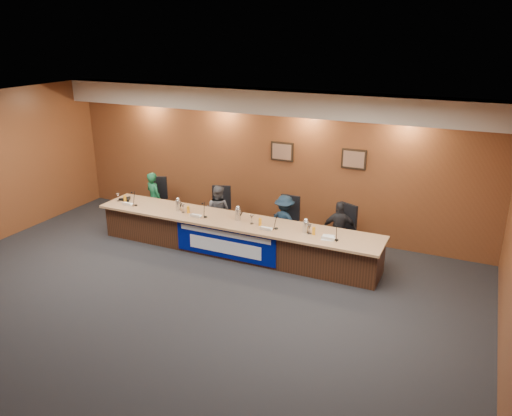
% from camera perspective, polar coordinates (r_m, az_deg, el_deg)
% --- Properties ---
extents(floor, '(10.00, 10.00, 0.00)m').
position_cam_1_polar(floor, '(8.63, -9.87, -11.14)').
color(floor, black).
rests_on(floor, ground).
extents(ceiling, '(10.00, 8.00, 0.04)m').
position_cam_1_polar(ceiling, '(7.52, -11.32, 10.27)').
color(ceiling, silver).
rests_on(ceiling, wall_back).
extents(wall_back, '(10.00, 0.04, 3.20)m').
position_cam_1_polar(wall_back, '(11.27, 1.15, 5.46)').
color(wall_back, brown).
rests_on(wall_back, floor).
extents(soffit, '(10.00, 0.50, 0.50)m').
position_cam_1_polar(soffit, '(10.78, 0.65, 12.13)').
color(soffit, beige).
rests_on(soffit, wall_back).
extents(dais_body, '(6.00, 0.80, 0.70)m').
position_cam_1_polar(dais_body, '(10.30, -2.49, -3.33)').
color(dais_body, '#391E11').
rests_on(dais_body, floor).
extents(dais_top, '(6.10, 0.95, 0.05)m').
position_cam_1_polar(dais_top, '(10.12, -2.65, -1.47)').
color(dais_top, '#A77A53').
rests_on(dais_top, dais_body).
extents(banner, '(2.20, 0.02, 0.65)m').
position_cam_1_polar(banner, '(9.95, -3.58, -4.02)').
color(banner, '#000A6C').
rests_on(banner, dais_body).
extents(banner_text_upper, '(2.00, 0.01, 0.10)m').
position_cam_1_polar(banner_text_upper, '(9.86, -3.64, -2.98)').
color(banner_text_upper, silver).
rests_on(banner_text_upper, banner).
extents(banner_text_lower, '(1.60, 0.01, 0.28)m').
position_cam_1_polar(banner_text_lower, '(9.97, -3.61, -4.47)').
color(banner_text_lower, silver).
rests_on(banner_text_lower, banner).
extents(wall_photo_left, '(0.52, 0.04, 0.42)m').
position_cam_1_polar(wall_photo_left, '(11.03, 3.01, 6.46)').
color(wall_photo_left, black).
rests_on(wall_photo_left, wall_back).
extents(wall_photo_right, '(0.52, 0.04, 0.42)m').
position_cam_1_polar(wall_photo_right, '(10.56, 11.13, 5.50)').
color(wall_photo_right, black).
rests_on(wall_photo_right, wall_back).
extents(panelist_a, '(0.54, 0.45, 1.27)m').
position_cam_1_polar(panelist_a, '(11.96, -11.57, 1.09)').
color(panelist_a, '#134E2E').
rests_on(panelist_a, floor).
extents(panelist_b, '(0.57, 0.45, 1.17)m').
position_cam_1_polar(panelist_b, '(11.09, -4.36, -0.33)').
color(panelist_b, '#525258').
rests_on(panelist_b, floor).
extents(panelist_c, '(0.82, 0.56, 1.16)m').
position_cam_1_polar(panelist_c, '(10.45, 3.26, -1.60)').
color(panelist_c, '#102132').
rests_on(panelist_c, floor).
extents(panelist_d, '(0.76, 0.49, 1.20)m').
position_cam_1_polar(panelist_d, '(10.11, 9.49, -2.52)').
color(panelist_d, black).
rests_on(panelist_d, floor).
extents(office_chair_a, '(0.62, 0.62, 0.08)m').
position_cam_1_polar(office_chair_a, '(12.09, -11.24, 0.54)').
color(office_chair_a, black).
rests_on(office_chair_a, floor).
extents(office_chair_b, '(0.61, 0.61, 0.08)m').
position_cam_1_polar(office_chair_b, '(11.21, -4.10, -0.67)').
color(office_chair_b, black).
rests_on(office_chair_b, floor).
extents(office_chair_c, '(0.49, 0.49, 0.08)m').
position_cam_1_polar(office_chair_c, '(10.58, 3.45, -1.94)').
color(office_chair_c, black).
rests_on(office_chair_c, floor).
extents(office_chair_d, '(0.63, 0.63, 0.08)m').
position_cam_1_polar(office_chair_d, '(10.25, 9.61, -2.94)').
color(office_chair_d, black).
rests_on(office_chair_d, floor).
extents(nameplate_a, '(0.24, 0.08, 0.10)m').
position_cam_1_polar(nameplate_a, '(11.23, -14.60, 0.47)').
color(nameplate_a, white).
rests_on(nameplate_a, dais_top).
extents(microphone_a, '(0.07, 0.07, 0.02)m').
position_cam_1_polar(microphone_a, '(11.20, -13.58, 0.31)').
color(microphone_a, black).
rests_on(microphone_a, dais_top).
extents(juice_glass_a, '(0.06, 0.06, 0.15)m').
position_cam_1_polar(juice_glass_a, '(11.48, -14.75, 1.04)').
color(juice_glass_a, orange).
rests_on(juice_glass_a, dais_top).
extents(water_glass_a, '(0.08, 0.08, 0.18)m').
position_cam_1_polar(water_glass_a, '(11.57, -15.48, 1.20)').
color(water_glass_a, silver).
rests_on(water_glass_a, dais_top).
extents(nameplate_b, '(0.24, 0.08, 0.10)m').
position_cam_1_polar(nameplate_b, '(10.26, -7.02, -0.87)').
color(nameplate_b, white).
rests_on(nameplate_b, dais_top).
extents(microphone_b, '(0.07, 0.07, 0.02)m').
position_cam_1_polar(microphone_b, '(10.27, -5.80, -1.01)').
color(microphone_b, black).
rests_on(microphone_b, dais_top).
extents(juice_glass_b, '(0.06, 0.06, 0.15)m').
position_cam_1_polar(juice_glass_b, '(10.53, -7.75, -0.18)').
color(juice_glass_b, orange).
rests_on(juice_glass_b, dais_top).
extents(water_glass_b, '(0.08, 0.08, 0.18)m').
position_cam_1_polar(water_glass_b, '(10.56, -8.34, -0.06)').
color(water_glass_b, silver).
rests_on(water_glass_b, dais_top).
extents(nameplate_c, '(0.24, 0.08, 0.10)m').
position_cam_1_polar(nameplate_c, '(9.53, 1.06, -2.37)').
color(nameplate_c, white).
rests_on(nameplate_c, dais_top).
extents(microphone_c, '(0.07, 0.07, 0.02)m').
position_cam_1_polar(microphone_c, '(9.64, 2.32, -2.35)').
color(microphone_c, black).
rests_on(microphone_c, dais_top).
extents(juice_glass_c, '(0.06, 0.06, 0.15)m').
position_cam_1_polar(juice_glass_c, '(9.78, 0.47, -1.59)').
color(juice_glass_c, orange).
rests_on(juice_glass_c, dais_top).
extents(water_glass_c, '(0.08, 0.08, 0.18)m').
position_cam_1_polar(water_glass_c, '(9.85, -0.48, -1.33)').
color(water_glass_c, silver).
rests_on(water_glass_c, dais_top).
extents(nameplate_d, '(0.24, 0.08, 0.10)m').
position_cam_1_polar(nameplate_d, '(9.20, 8.17, -3.44)').
color(nameplate_d, white).
rests_on(nameplate_d, dais_top).
extents(microphone_d, '(0.07, 0.07, 0.02)m').
position_cam_1_polar(microphone_d, '(9.24, 9.20, -3.63)').
color(microphone_d, black).
rests_on(microphone_d, dais_top).
extents(juice_glass_d, '(0.06, 0.06, 0.15)m').
position_cam_1_polar(juice_glass_d, '(9.40, 6.61, -2.64)').
color(juice_glass_d, orange).
rests_on(juice_glass_d, dais_top).
extents(water_glass_d, '(0.08, 0.08, 0.18)m').
position_cam_1_polar(water_glass_d, '(9.44, 6.12, -2.43)').
color(water_glass_d, silver).
rests_on(water_glass_d, dais_top).
extents(carafe_left, '(0.12, 0.12, 0.23)m').
position_cam_1_polar(carafe_left, '(10.69, -8.87, 0.30)').
color(carafe_left, silver).
rests_on(carafe_left, dais_top).
extents(carafe_mid, '(0.12, 0.12, 0.24)m').
position_cam_1_polar(carafe_mid, '(10.04, -2.07, -0.73)').
color(carafe_mid, silver).
rests_on(carafe_mid, dais_top).
extents(carafe_right, '(0.13, 0.13, 0.22)m').
position_cam_1_polar(carafe_right, '(9.49, 5.71, -2.16)').
color(carafe_right, silver).
rests_on(carafe_right, dais_top).
extents(speakerphone, '(0.32, 0.32, 0.05)m').
position_cam_1_polar(speakerphone, '(11.60, -14.64, 0.98)').
color(speakerphone, black).
rests_on(speakerphone, dais_top).
extents(paper_stack, '(0.26, 0.33, 0.01)m').
position_cam_1_polar(paper_stack, '(9.34, 8.21, -3.36)').
color(paper_stack, white).
rests_on(paper_stack, dais_top).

